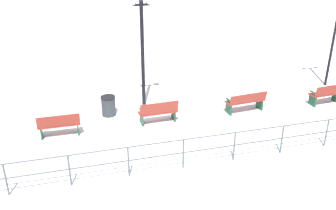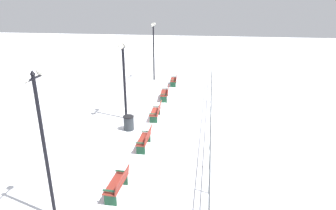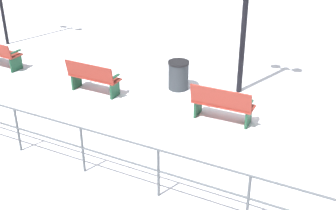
% 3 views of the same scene
% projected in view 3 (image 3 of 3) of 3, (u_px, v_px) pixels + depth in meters
% --- Properties ---
extents(ground_plane, '(80.00, 80.00, 0.00)m').
position_uv_depth(ground_plane, '(221.00, 121.00, 10.69)').
color(ground_plane, white).
rests_on(ground_plane, ground).
extents(bench_third, '(0.60, 1.47, 0.92)m').
position_uv_depth(bench_third, '(222.00, 104.00, 10.46)').
color(bench_third, maroon).
rests_on(bench_third, ground).
extents(bench_fourth, '(0.50, 1.44, 0.90)m').
position_uv_depth(bench_fourth, '(93.00, 77.00, 11.82)').
color(bench_fourth, maroon).
rests_on(bench_fourth, ground).
extents(waterfront_railing, '(0.05, 19.87, 1.00)m').
position_uv_depth(waterfront_railing, '(158.00, 165.00, 7.91)').
color(waterfront_railing, '#4C5156').
rests_on(waterfront_railing, ground).
extents(trash_bin, '(0.57, 0.57, 0.79)m').
position_uv_depth(trash_bin, '(178.00, 75.00, 12.12)').
color(trash_bin, '#2D3338').
rests_on(trash_bin, ground).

